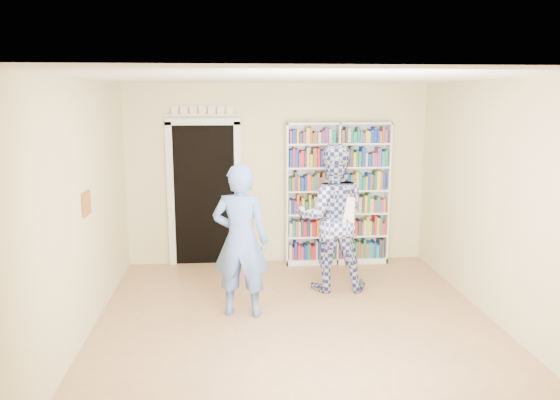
# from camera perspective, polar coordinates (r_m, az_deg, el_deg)

# --- Properties ---
(floor) EXTENTS (5.00, 5.00, 0.00)m
(floor) POSITION_cam_1_polar(r_m,az_deg,el_deg) (6.20, 1.77, -13.16)
(floor) COLOR #A4734F
(floor) RESTS_ON ground
(ceiling) EXTENTS (5.00, 5.00, 0.00)m
(ceiling) POSITION_cam_1_polar(r_m,az_deg,el_deg) (5.67, 1.94, 12.63)
(ceiling) COLOR white
(ceiling) RESTS_ON wall_back
(wall_back) EXTENTS (4.50, 0.00, 4.50)m
(wall_back) POSITION_cam_1_polar(r_m,az_deg,el_deg) (8.24, -0.26, 2.67)
(wall_back) COLOR beige
(wall_back) RESTS_ON floor
(wall_left) EXTENTS (0.00, 5.00, 5.00)m
(wall_left) POSITION_cam_1_polar(r_m,az_deg,el_deg) (5.95, -20.19, -1.20)
(wall_left) COLOR beige
(wall_left) RESTS_ON floor
(wall_right) EXTENTS (0.00, 5.00, 5.00)m
(wall_right) POSITION_cam_1_polar(r_m,az_deg,el_deg) (6.46, 22.09, -0.43)
(wall_right) COLOR beige
(wall_right) RESTS_ON floor
(bookshelf) EXTENTS (1.55, 0.29, 2.14)m
(bookshelf) POSITION_cam_1_polar(r_m,az_deg,el_deg) (8.25, 5.98, 0.72)
(bookshelf) COLOR white
(bookshelf) RESTS_ON floor
(doorway) EXTENTS (1.10, 0.08, 2.43)m
(doorway) POSITION_cam_1_polar(r_m,az_deg,el_deg) (8.22, -7.91, 1.35)
(doorway) COLOR black
(doorway) RESTS_ON floor
(wall_art) EXTENTS (0.03, 0.25, 0.25)m
(wall_art) POSITION_cam_1_polar(r_m,az_deg,el_deg) (6.13, -19.57, -0.35)
(wall_art) COLOR brown
(wall_art) RESTS_ON wall_left
(man_blue) EXTENTS (0.73, 0.55, 1.79)m
(man_blue) POSITION_cam_1_polar(r_m,az_deg,el_deg) (6.27, -4.12, -4.26)
(man_blue) COLOR #5877C3
(man_blue) RESTS_ON floor
(man_plaid) EXTENTS (0.99, 0.80, 1.92)m
(man_plaid) POSITION_cam_1_polar(r_m,az_deg,el_deg) (7.13, 5.42, -1.85)
(man_plaid) COLOR navy
(man_plaid) RESTS_ON floor
(paper_sheet) EXTENTS (0.23, 0.06, 0.33)m
(paper_sheet) POSITION_cam_1_polar(r_m,az_deg,el_deg) (6.87, 6.80, -1.07)
(paper_sheet) COLOR white
(paper_sheet) RESTS_ON man_plaid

